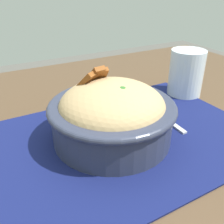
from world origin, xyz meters
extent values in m
cube|color=#4C3826|center=(0.00, 0.00, 0.72)|extent=(1.11, 0.89, 0.04)
cylinder|color=#412F20|center=(0.50, 0.38, 0.35)|extent=(0.04, 0.04, 0.71)
cube|color=#11194C|center=(-0.03, -0.02, 0.74)|extent=(0.48, 0.33, 0.00)
cylinder|color=#2D3347|center=(-0.04, -0.01, 0.78)|extent=(0.20, 0.20, 0.07)
torus|color=#2D3347|center=(-0.04, -0.01, 0.81)|extent=(0.21, 0.21, 0.01)
ellipsoid|color=tan|center=(-0.04, -0.01, 0.81)|extent=(0.21, 0.21, 0.08)
sphere|color=#30662A|center=(-0.02, -0.03, 0.83)|extent=(0.03, 0.03, 0.03)
sphere|color=#30662A|center=(-0.03, -0.03, 0.83)|extent=(0.03, 0.03, 0.03)
cylinder|color=orange|center=(-0.06, -0.01, 0.82)|extent=(0.03, 0.01, 0.01)
cylinder|color=orange|center=(-0.03, -0.03, 0.82)|extent=(0.03, 0.02, 0.01)
cylinder|color=orange|center=(-0.02, 0.00, 0.82)|extent=(0.04, 0.01, 0.01)
cube|color=brown|center=(-0.04, 0.04, 0.84)|extent=(0.02, 0.04, 0.04)
cube|color=brown|center=(-0.05, 0.04, 0.84)|extent=(0.03, 0.05, 0.05)
cube|color=brown|center=(-0.06, 0.04, 0.84)|extent=(0.03, 0.04, 0.04)
cube|color=brown|center=(-0.07, 0.03, 0.84)|extent=(0.04, 0.05, 0.04)
cube|color=silver|center=(0.08, -0.03, 0.75)|extent=(0.01, 0.07, 0.00)
cube|color=silver|center=(0.08, 0.01, 0.75)|extent=(0.01, 0.01, 0.00)
cube|color=silver|center=(0.08, 0.03, 0.75)|extent=(0.02, 0.03, 0.00)
cube|color=silver|center=(0.09, 0.06, 0.75)|extent=(0.00, 0.02, 0.00)
cube|color=silver|center=(0.09, 0.06, 0.75)|extent=(0.00, 0.02, 0.00)
cube|color=silver|center=(0.08, 0.06, 0.75)|extent=(0.00, 0.02, 0.00)
cube|color=silver|center=(0.07, 0.06, 0.75)|extent=(0.00, 0.02, 0.00)
cylinder|color=silver|center=(0.20, 0.07, 0.79)|extent=(0.08, 0.08, 0.11)
cylinder|color=silver|center=(0.20, 0.07, 0.77)|extent=(0.07, 0.07, 0.05)
camera|label=1|loc=(-0.22, -0.33, 0.99)|focal=40.86mm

